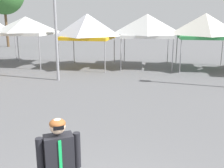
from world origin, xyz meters
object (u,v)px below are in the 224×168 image
at_px(canopy_tent_far_right, 26,26).
at_px(canopy_tent_left_of_center, 205,26).
at_px(canopy_tent_right_of_center, 87,26).
at_px(canopy_tent_center, 147,26).
at_px(person_foreground, 60,165).

distance_m(canopy_tent_far_right, canopy_tent_left_of_center, 11.66).
xyz_separation_m(canopy_tent_right_of_center, canopy_tent_left_of_center, (7.34, 0.43, 0.06)).
bearing_deg(canopy_tent_right_of_center, canopy_tent_center, 11.30).
xyz_separation_m(canopy_tent_far_right, person_foreground, (6.89, -13.83, -1.64)).
bearing_deg(canopy_tent_right_of_center, person_foreground, -79.14).
distance_m(canopy_tent_right_of_center, canopy_tent_center, 3.85).
bearing_deg(canopy_tent_left_of_center, canopy_tent_right_of_center, -176.63).
height_order(canopy_tent_far_right, canopy_tent_right_of_center, canopy_tent_right_of_center).
bearing_deg(canopy_tent_center, person_foreground, -94.88).
height_order(canopy_tent_far_right, canopy_tent_center, canopy_tent_center).
relative_size(canopy_tent_right_of_center, canopy_tent_center, 1.01).
relative_size(canopy_tent_far_right, canopy_tent_left_of_center, 1.02).
height_order(canopy_tent_far_right, person_foreground, canopy_tent_far_right).
distance_m(canopy_tent_right_of_center, person_foreground, 13.74).
bearing_deg(canopy_tent_center, canopy_tent_far_right, -177.65).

